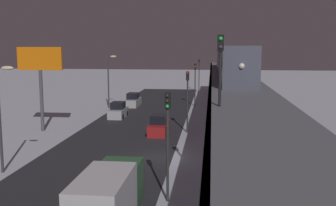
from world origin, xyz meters
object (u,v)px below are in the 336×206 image
object	(u,v)px
rail_signal	(220,58)
sedan_red	(159,126)
traffic_light_mid	(188,93)
subway_train	(231,59)
sedan_silver	(118,111)
traffic_light_far	(195,78)
box_truck	(109,197)
traffic_light_distant	(199,71)
traffic_light_near	(168,131)
sedan_silver_2	(133,101)
commercial_billboard	(40,67)

from	to	relation	value
rail_signal	sedan_red	distance (m)	20.15
rail_signal	traffic_light_mid	world-z (taller)	rail_signal
subway_train	traffic_light_mid	size ratio (longest dim) A/B	5.76
sedan_silver	traffic_light_far	size ratio (longest dim) A/B	0.64
box_truck	traffic_light_distant	distance (m)	59.51
box_truck	traffic_light_near	xyz separation A→B (m)	(-2.70, -3.10, 2.85)
traffic_light_far	sedan_silver	bearing A→B (deg)	49.03
sedan_red	box_truck	world-z (taller)	box_truck
rail_signal	traffic_light_near	bearing A→B (deg)	4.89
sedan_silver	sedan_red	distance (m)	10.89
rail_signal	sedan_silver	xyz separation A→B (m)	(12.22, -26.56, -7.58)
subway_train	traffic_light_distant	world-z (taller)	subway_train
rail_signal	traffic_light_distant	distance (m)	56.26
sedan_silver_2	traffic_light_far	world-z (taller)	traffic_light_far
sedan_silver_2	commercial_billboard	xyz separation A→B (m)	(6.10, 18.62, 6.03)
rail_signal	traffic_light_mid	xyz separation A→B (m)	(2.92, -18.51, -4.16)
sedan_silver_2	traffic_light_mid	size ratio (longest dim) A/B	0.74
sedan_silver_2	sedan_red	xyz separation A→B (m)	(-6.40, 18.51, 0.00)
sedan_silver	box_truck	size ratio (longest dim) A/B	0.56
sedan_red	traffic_light_far	world-z (taller)	traffic_light_far
traffic_light_near	traffic_light_distant	world-z (taller)	same
subway_train	sedan_silver	bearing A→B (deg)	0.75
sedan_silver_2	box_truck	size ratio (longest dim) A/B	0.64
traffic_light_far	commercial_billboard	distance (m)	25.09
traffic_light_mid	traffic_light_far	xyz separation A→B (m)	(0.00, -18.76, 0.00)
rail_signal	box_truck	size ratio (longest dim) A/B	0.54
sedan_silver_2	commercial_billboard	size ratio (longest dim) A/B	0.53
subway_train	sedan_silver_2	world-z (taller)	subway_train
traffic_light_mid	traffic_light_near	bearing A→B (deg)	90.00
commercial_billboard	box_truck	bearing A→B (deg)	121.17
sedan_red	sedan_silver_2	bearing A→B (deg)	109.07
traffic_light_far	traffic_light_distant	size ratio (longest dim) A/B	1.00
subway_train	sedan_red	world-z (taller)	subway_train
subway_train	box_truck	world-z (taller)	subway_train
sedan_silver_2	commercial_billboard	distance (m)	20.50
sedan_silver_2	traffic_light_near	size ratio (longest dim) A/B	0.74
sedan_red	traffic_light_near	world-z (taller)	traffic_light_near
sedan_red	traffic_light_distant	bearing A→B (deg)	85.67
rail_signal	traffic_light_far	xyz separation A→B (m)	(2.92, -37.27, -4.16)
sedan_silver	sedan_red	world-z (taller)	same
traffic_light_distant	commercial_billboard	world-z (taller)	commercial_billboard
sedan_silver_2	traffic_light_distant	bearing A→B (deg)	-115.19
traffic_light_far	commercial_billboard	size ratio (longest dim) A/B	0.72
traffic_light_far	commercial_billboard	world-z (taller)	commercial_billboard
sedan_silver	traffic_light_mid	size ratio (longest dim) A/B	0.64
sedan_red	box_truck	bearing A→B (deg)	-89.46
subway_train	rail_signal	world-z (taller)	rail_signal
rail_signal	traffic_light_far	bearing A→B (deg)	-85.52
traffic_light_near	traffic_light_distant	distance (m)	56.28
rail_signal	sedan_silver_2	xyz separation A→B (m)	(12.22, -36.26, -7.56)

